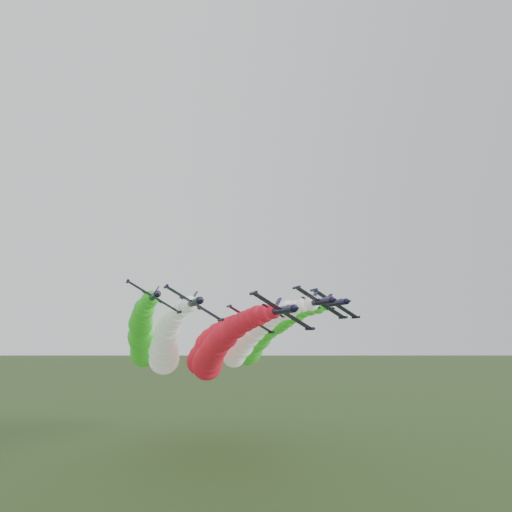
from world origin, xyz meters
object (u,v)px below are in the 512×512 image
(jet_inner_left, at_px, (165,347))
(jet_trail, at_px, (205,351))
(jet_outer_right, at_px, (258,341))
(jet_outer_left, at_px, (142,339))
(jet_lead, at_px, (214,352))
(jet_inner_right, at_px, (245,342))

(jet_inner_left, bearing_deg, jet_trail, 49.65)
(jet_outer_right, bearing_deg, jet_trail, 145.23)
(jet_inner_left, xyz_separation_m, jet_outer_left, (-5.95, 6.08, 2.10))
(jet_outer_right, bearing_deg, jet_outer_left, -176.96)
(jet_lead, height_order, jet_inner_left, jet_inner_left)
(jet_inner_left, height_order, jet_outer_right, jet_outer_right)
(jet_lead, relative_size, jet_inner_left, 1.00)
(jet_outer_right, bearing_deg, jet_inner_left, -165.38)
(jet_inner_right, height_order, jet_trail, jet_inner_right)
(jet_inner_left, relative_size, jet_outer_right, 1.01)
(jet_inner_right, height_order, jet_outer_left, jet_outer_left)
(jet_outer_left, relative_size, jet_outer_right, 1.00)
(jet_inner_right, bearing_deg, jet_inner_left, 177.08)
(jet_inner_right, xyz_separation_m, jet_outer_left, (-29.63, 7.29, 0.71))
(jet_inner_left, relative_size, jet_inner_right, 1.01)
(jet_inner_left, distance_m, jet_inner_right, 23.75)
(jet_outer_left, bearing_deg, jet_trail, 29.81)
(jet_outer_left, bearing_deg, jet_lead, -43.39)
(jet_inner_left, height_order, jet_outer_left, jet_outer_left)
(jet_trail, bearing_deg, jet_inner_left, -130.35)
(jet_inner_left, xyz_separation_m, jet_outer_right, (30.78, 8.03, 1.42))
(jet_inner_left, distance_m, jet_trail, 24.33)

